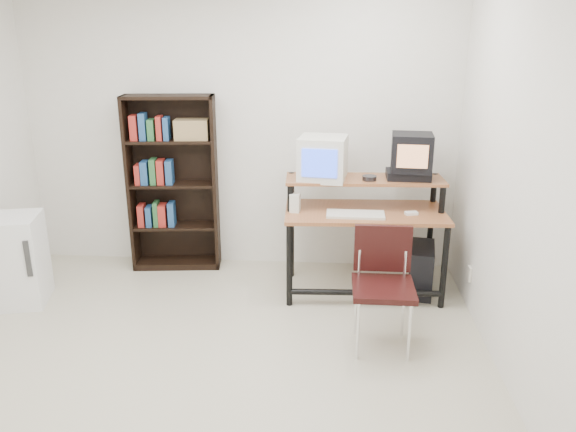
# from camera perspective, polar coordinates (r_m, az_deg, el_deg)

# --- Properties ---
(floor) EXTENTS (4.00, 4.00, 0.01)m
(floor) POSITION_cam_1_polar(r_m,az_deg,el_deg) (3.88, -9.33, -15.97)
(floor) COLOR beige
(floor) RESTS_ON ground
(back_wall) EXTENTS (4.00, 0.01, 2.60)m
(back_wall) POSITION_cam_1_polar(r_m,az_deg,el_deg) (5.25, -4.99, 8.72)
(back_wall) COLOR silver
(back_wall) RESTS_ON floor
(right_wall) EXTENTS (0.01, 4.00, 2.60)m
(right_wall) POSITION_cam_1_polar(r_m,az_deg,el_deg) (3.42, 23.98, 2.10)
(right_wall) COLOR silver
(right_wall) RESTS_ON floor
(computer_desk) EXTENTS (1.36, 0.72, 0.98)m
(computer_desk) POSITION_cam_1_polar(r_m,az_deg,el_deg) (4.77, 7.78, 0.25)
(computer_desk) COLOR #9C5B33
(computer_desk) RESTS_ON floor
(crt_monitor) EXTENTS (0.43, 0.43, 0.36)m
(crt_monitor) POSITION_cam_1_polar(r_m,az_deg,el_deg) (4.72, 3.56, 5.87)
(crt_monitor) COLOR silver
(crt_monitor) RESTS_ON computer_desk
(vcr) EXTENTS (0.37, 0.27, 0.08)m
(vcr) POSITION_cam_1_polar(r_m,az_deg,el_deg) (4.83, 12.10, 4.06)
(vcr) COLOR black
(vcr) RESTS_ON computer_desk
(crt_tv) EXTENTS (0.36, 0.36, 0.31)m
(crt_tv) POSITION_cam_1_polar(r_m,az_deg,el_deg) (4.80, 12.45, 6.32)
(crt_tv) COLOR black
(crt_tv) RESTS_ON vcr
(cd_spindle) EXTENTS (0.14, 0.14, 0.05)m
(cd_spindle) POSITION_cam_1_polar(r_m,az_deg,el_deg) (4.73, 8.27, 3.77)
(cd_spindle) COLOR #26262B
(cd_spindle) RESTS_ON computer_desk
(keyboard) EXTENTS (0.47, 0.22, 0.03)m
(keyboard) POSITION_cam_1_polar(r_m,az_deg,el_deg) (4.60, 6.86, 0.07)
(keyboard) COLOR silver
(keyboard) RESTS_ON computer_desk
(mousepad) EXTENTS (0.26, 0.23, 0.01)m
(mousepad) POSITION_cam_1_polar(r_m,az_deg,el_deg) (4.69, 12.39, -0.04)
(mousepad) COLOR black
(mousepad) RESTS_ON computer_desk
(mouse) EXTENTS (0.11, 0.08, 0.03)m
(mouse) POSITION_cam_1_polar(r_m,az_deg,el_deg) (4.70, 12.42, 0.22)
(mouse) COLOR white
(mouse) RESTS_ON mousepad
(desk_speaker) EXTENTS (0.09, 0.08, 0.17)m
(desk_speaker) POSITION_cam_1_polar(r_m,az_deg,el_deg) (4.64, 0.71, 1.24)
(desk_speaker) COLOR silver
(desk_speaker) RESTS_ON computer_desk
(pc_tower) EXTENTS (0.27, 0.48, 0.42)m
(pc_tower) POSITION_cam_1_polar(r_m,az_deg,el_deg) (4.99, 13.35, -5.29)
(pc_tower) COLOR black
(pc_tower) RESTS_ON floor
(school_chair) EXTENTS (0.43, 0.43, 0.86)m
(school_chair) POSITION_cam_1_polar(r_m,az_deg,el_deg) (4.03, 9.62, -5.94)
(school_chair) COLOR black
(school_chair) RESTS_ON floor
(bookshelf) EXTENTS (0.84, 0.36, 1.63)m
(bookshelf) POSITION_cam_1_polar(r_m,az_deg,el_deg) (5.33, -11.58, 3.54)
(bookshelf) COLOR black
(bookshelf) RESTS_ON floor
(mini_fridge) EXTENTS (0.53, 0.53, 0.75)m
(mini_fridge) POSITION_cam_1_polar(r_m,az_deg,el_deg) (5.14, -25.98, -4.05)
(mini_fridge) COLOR white
(mini_fridge) RESTS_ON floor
(wall_outlet) EXTENTS (0.02, 0.08, 0.12)m
(wall_outlet) POSITION_cam_1_polar(r_m,az_deg,el_deg) (4.78, 17.95, -5.60)
(wall_outlet) COLOR beige
(wall_outlet) RESTS_ON right_wall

